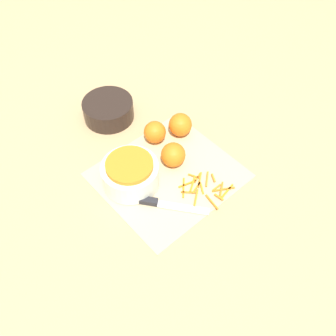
% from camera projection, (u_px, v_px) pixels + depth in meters
% --- Properties ---
extents(ground_plane, '(4.00, 4.00, 0.00)m').
position_uv_depth(ground_plane, '(168.00, 175.00, 1.18)').
color(ground_plane, tan).
extents(cutting_board, '(0.39, 0.36, 0.01)m').
position_uv_depth(cutting_board, '(168.00, 175.00, 1.18)').
color(cutting_board, '#CCB284').
rests_on(cutting_board, ground_plane).
extents(bowl_speckled, '(0.17, 0.17, 0.09)m').
position_uv_depth(bowl_speckled, '(130.00, 173.00, 1.12)').
color(bowl_speckled, silver).
rests_on(bowl_speckled, cutting_board).
extents(bowl_dark, '(0.17, 0.17, 0.07)m').
position_uv_depth(bowl_dark, '(108.00, 110.00, 1.31)').
color(bowl_dark, black).
rests_on(bowl_dark, ground_plane).
extents(knife, '(0.16, 0.20, 0.02)m').
position_uv_depth(knife, '(151.00, 202.00, 1.10)').
color(knife, '#232328').
rests_on(knife, cutting_board).
extents(orange_left, '(0.07, 0.07, 0.07)m').
position_uv_depth(orange_left, '(173.00, 155.00, 1.17)').
color(orange_left, orange).
rests_on(orange_left, cutting_board).
extents(orange_right, '(0.07, 0.07, 0.07)m').
position_uv_depth(orange_right, '(180.00, 125.00, 1.25)').
color(orange_right, orange).
rests_on(orange_right, cutting_board).
extents(orange_back, '(0.07, 0.07, 0.07)m').
position_uv_depth(orange_back, '(155.00, 132.00, 1.23)').
color(orange_back, orange).
rests_on(orange_back, cutting_board).
extents(peel_pile, '(0.14, 0.15, 0.01)m').
position_uv_depth(peel_pile, '(204.00, 187.00, 1.14)').
color(peel_pile, orange).
rests_on(peel_pile, cutting_board).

